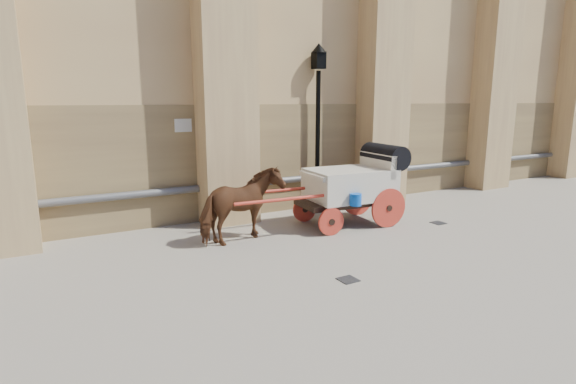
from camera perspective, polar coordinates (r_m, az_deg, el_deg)
ground at (r=9.25m, az=6.76°, el=-8.14°), size 90.00×90.00×0.00m
horse at (r=9.97m, az=-5.87°, el=-1.76°), size 2.11×1.37×1.64m
carriage at (r=11.49m, az=8.52°, el=1.27°), size 4.64×1.68×2.00m
street_lamp at (r=12.85m, az=3.82°, el=8.75°), size 0.43×0.43×4.64m
drain_grate_near at (r=8.13m, az=7.63°, el=-10.97°), size 0.33×0.33×0.01m
drain_grate_far at (r=12.22m, az=18.54°, el=-3.74°), size 0.32×0.32×0.01m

